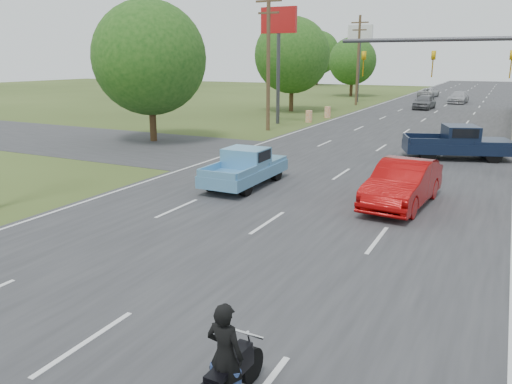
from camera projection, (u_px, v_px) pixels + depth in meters
The scene contains 22 objects.
ground at pixel (86, 343), 9.42m from camera, with size 200.00×200.00×0.00m, color #35441B.
main_road at pixel (424, 120), 43.93m from camera, with size 15.00×180.00×0.02m, color #2D2D30.
cross_road at pixel (353, 166), 24.95m from camera, with size 120.00×10.00×0.02m, color #2D2D30.
utility_pole_5 at pixel (268, 58), 36.34m from camera, with size 2.00×0.28×10.00m.
utility_pole_6 at pixel (358, 58), 57.05m from camera, with size 2.00×0.28×10.00m.
tree_0 at pixel (150, 58), 31.41m from camera, with size 7.14×7.14×8.84m.
tree_1 at pixel (292, 55), 50.10m from camera, with size 7.56×7.56×9.36m.
tree_2 at pixel (352, 61), 71.27m from camera, with size 6.72×6.72×8.32m.
tree_4 at pixel (160, 51), 96.30m from camera, with size 9.24×9.24×11.44m.
tree_6 at pixel (318, 53), 102.76m from camera, with size 8.82×8.82×10.92m.
barrel_2 at pixel (309, 116), 42.33m from camera, with size 0.56×0.56×1.00m, color orange.
barrel_3 at pixel (328, 112), 45.65m from camera, with size 0.56×0.56×1.00m, color orange.
pole_sign_left_near at pixel (279, 34), 39.75m from camera, with size 3.00×0.35×9.20m.
pole_sign_left_far at pixel (360, 42), 60.46m from camera, with size 3.00×0.35×9.20m.
signal_mast at pixel (492, 69), 20.32m from camera, with size 9.12×0.40×7.00m.
red_convertible at pixel (402, 184), 18.06m from camera, with size 1.74×5.00×1.65m, color #930606.
rider at pixel (225, 361), 7.42m from camera, with size 0.62×0.40×1.69m, color black.
blue_pickup at pixel (246, 167), 21.06m from camera, with size 1.87×4.83×1.60m.
navy_pickup at pixel (460, 142), 26.56m from camera, with size 5.84×3.76×1.81m.
distant_car_grey at pixel (424, 102), 53.42m from camera, with size 1.82×4.52×1.54m, color slate.
distant_car_silver at pixel (458, 97), 60.57m from camera, with size 1.97×4.86×1.41m, color #AEAEB3.
distant_car_white at pixel (429, 93), 70.64m from camera, with size 2.11×4.59×1.27m, color #B8B8B8.
Camera 1 is at (6.64, -6.02, 5.19)m, focal length 35.00 mm.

